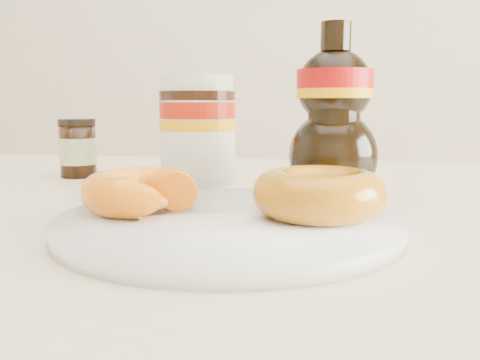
% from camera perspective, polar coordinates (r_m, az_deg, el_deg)
% --- Properties ---
extents(dining_table, '(1.40, 0.90, 0.75)m').
position_cam_1_polar(dining_table, '(0.56, -1.63, -11.17)').
color(dining_table, beige).
rests_on(dining_table, ground).
extents(plate, '(0.27, 0.27, 0.01)m').
position_cam_1_polar(plate, '(0.43, -1.22, -4.64)').
color(plate, white).
rests_on(plate, dining_table).
extents(donut_bitten, '(0.11, 0.11, 0.03)m').
position_cam_1_polar(donut_bitten, '(0.45, -10.61, -1.19)').
color(donut_bitten, orange).
rests_on(donut_bitten, plate).
extents(donut_whole, '(0.13, 0.13, 0.04)m').
position_cam_1_polar(donut_whole, '(0.42, 8.41, -1.41)').
color(donut_whole, '#956109').
rests_on(donut_whole, plate).
extents(nutella_jar, '(0.10, 0.10, 0.14)m').
position_cam_1_polar(nutella_jar, '(0.68, -4.54, 5.80)').
color(nutella_jar, white).
rests_on(nutella_jar, dining_table).
extents(syrup_bottle, '(0.12, 0.11, 0.19)m').
position_cam_1_polar(syrup_bottle, '(0.58, 9.99, 7.17)').
color(syrup_bottle, black).
rests_on(syrup_bottle, dining_table).
extents(dark_jar, '(0.05, 0.05, 0.08)m').
position_cam_1_polar(dark_jar, '(0.77, -16.91, 3.21)').
color(dark_jar, black).
rests_on(dark_jar, dining_table).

